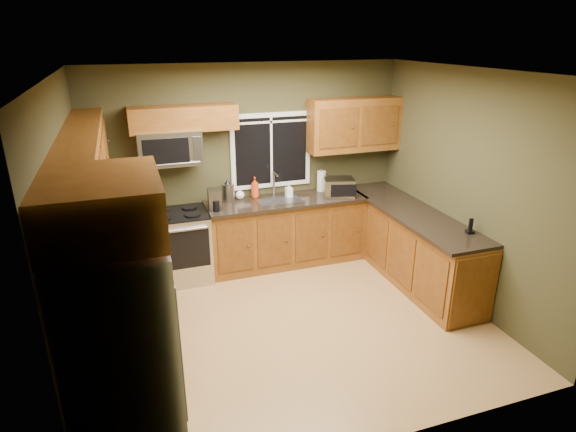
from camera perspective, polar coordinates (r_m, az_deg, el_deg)
floor at (r=5.52m, az=0.70°, el=-12.55°), size 4.20×4.20×0.00m
ceiling at (r=4.62m, az=0.86°, el=16.67°), size 4.20×4.20×0.00m
back_wall at (r=6.55m, az=-4.56°, el=5.87°), size 4.20×0.00×4.20m
front_wall at (r=3.42m, az=11.10°, el=-9.13°), size 4.20×0.00×4.20m
left_wall at (r=4.68m, az=-24.23°, el=-2.19°), size 0.00×3.60×3.60m
right_wall at (r=5.92m, az=20.33°, el=2.96°), size 0.00×3.60×3.60m
window at (r=6.56m, az=-2.01°, el=7.77°), size 1.12×0.03×1.02m
base_cabinets_left at (r=5.47m, az=-19.35°, el=-8.69°), size 0.60×2.65×0.90m
countertop_left at (r=5.26m, az=-19.69°, el=-4.18°), size 0.65×2.65×0.04m
base_cabinets_back at (r=6.68m, az=-0.24°, el=-1.93°), size 2.17×0.60×0.90m
countertop_back at (r=6.49m, az=-0.17°, el=1.82°), size 2.17×0.65×0.04m
base_cabinets_peninsula at (r=6.46m, az=14.30°, el=-3.44°), size 0.60×2.52×0.90m
countertop_peninsula at (r=6.28m, az=14.45°, el=0.47°), size 0.65×2.50×0.04m
upper_cabinets_left at (r=4.97m, az=-22.84°, el=5.51°), size 0.33×2.65×0.72m
upper_cabinets_back_left at (r=6.09m, az=-12.26°, el=11.26°), size 1.30×0.33×0.30m
upper_cabinets_back_right at (r=6.79m, az=7.82°, el=10.68°), size 1.30×0.33×0.72m
upper_cabinet_over_fridge at (r=3.20m, az=-21.21°, el=1.08°), size 0.72×0.90×0.38m
refrigerator at (r=3.72m, az=-18.86°, el=-15.54°), size 0.74×0.90×1.80m
range at (r=6.37m, az=-12.76°, el=-3.48°), size 0.76×0.69×0.94m
microwave at (r=6.10m, az=-13.86°, el=7.89°), size 0.76×0.41×0.42m
sink at (r=6.46m, az=-1.19°, el=2.03°), size 0.60×0.42×0.36m
toaster_oven at (r=6.61m, az=6.04°, el=3.39°), size 0.47×0.41×0.25m
coffee_maker at (r=6.14m, az=-8.67°, el=1.87°), size 0.17×0.23×0.27m
kettle at (r=6.41m, az=-7.13°, el=2.89°), size 0.19×0.19×0.30m
paper_towel_roll at (r=6.82m, az=3.97°, el=4.17°), size 0.14×0.14×0.32m
soap_bottle_a at (r=6.54m, az=-3.95°, el=3.41°), size 0.13×0.13×0.28m
soap_bottle_b at (r=6.55m, az=0.11°, el=3.09°), size 0.09×0.09×0.19m
soap_bottle_c at (r=6.51m, az=-5.72°, el=2.68°), size 0.14×0.14×0.15m
cordless_phone at (r=5.74m, az=20.78°, el=-1.42°), size 0.09×0.09×0.18m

